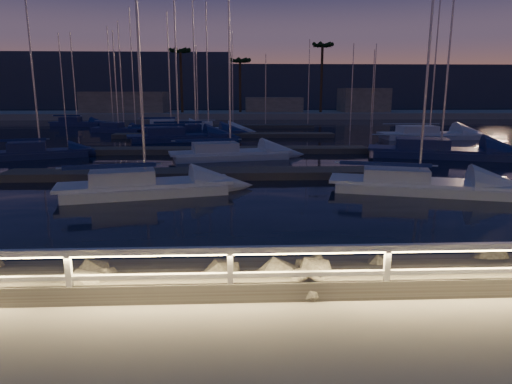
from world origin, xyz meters
TOP-DOWN VIEW (x-y plane):
  - ground at (0.00, 0.00)m, footprint 400.00×400.00m
  - harbor_water at (0.00, 31.22)m, footprint 400.00×440.00m
  - guard_rail at (-0.07, -0.00)m, footprint 44.11×0.12m
  - floating_docks at (0.00, 32.50)m, footprint 22.00×36.00m
  - far_shore at (-0.12, 74.05)m, footprint 160.00×14.00m
  - palm_left at (-8.00, 72.00)m, footprint 3.00×3.00m
  - palm_center at (2.00, 73.00)m, footprint 3.00×3.00m
  - palm_right at (16.00, 72.00)m, footprint 3.00×3.00m
  - distant_hills at (-22.13, 133.69)m, footprint 230.00×37.50m
  - sailboat_b at (-3.10, 11.95)m, footprint 7.84×3.89m
  - sailboat_c at (0.55, 22.70)m, footprint 8.46×4.07m
  - sailboat_d at (9.27, 12.06)m, footprint 8.25×4.45m
  - sailboat_e at (-12.57, 23.96)m, footprint 6.79×4.01m
  - sailboat_g at (-4.40, 34.58)m, footprint 9.62×4.98m
  - sailboat_h at (15.21, 23.15)m, footprint 10.13×5.66m
  - sailboat_i at (-12.20, 44.23)m, footprint 6.64×3.93m
  - sailboat_j at (-2.07, 42.80)m, footprint 8.16×2.58m
  - sailboat_k at (-3.12, 38.45)m, footprint 9.54×4.31m
  - sailboat_l at (19.73, 35.64)m, footprint 9.82×3.27m
  - sailboat_m at (-20.20, 54.42)m, footprint 7.25×2.81m
  - sailboat_n at (-6.85, 47.71)m, footprint 8.25×3.51m

SIDE VIEW (x-z plane):
  - harbor_water at x=0.00m, z-range -1.27..-0.67m
  - floating_docks at x=0.00m, z-range -0.60..-0.20m
  - sailboat_d at x=9.27m, z-range -6.92..6.53m
  - sailboat_i at x=-12.20m, z-range -5.70..5.32m
  - sailboat_e at x=-12.57m, z-range -5.82..5.45m
  - sailboat_c at x=0.55m, z-range -7.09..6.76m
  - sailboat_b at x=-3.10m, z-range -6.61..6.27m
  - sailboat_m at x=-20.20m, z-range -6.22..5.90m
  - sailboat_n at x=-6.85m, z-range -6.96..6.66m
  - sailboat_j at x=-2.07m, z-range -7.06..6.76m
  - sailboat_l at x=19.73m, z-range -8.35..8.07m
  - sailboat_h at x=15.21m, z-range -8.41..8.13m
  - sailboat_k at x=-3.12m, z-range -7.96..7.69m
  - sailboat_g at x=-4.40m, z-range -8.00..7.74m
  - ground at x=0.00m, z-range 0.00..0.00m
  - far_shore at x=-0.12m, z-range -2.31..2.89m
  - guard_rail at x=-0.07m, z-range 0.24..1.30m
  - distant_hills at x=-22.13m, z-range -4.26..13.74m
  - palm_center at x=2.00m, z-range 3.93..13.63m
  - palm_left at x=-8.00m, z-range 4.54..15.74m
  - palm_right at x=16.00m, z-range 4.93..17.13m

